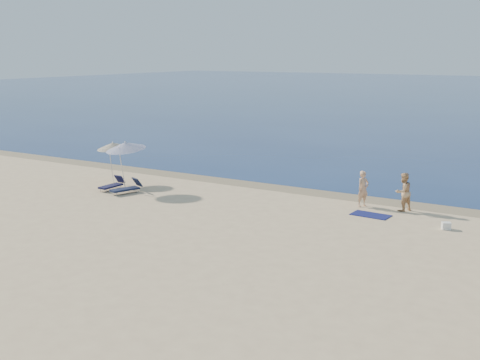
{
  "coord_description": "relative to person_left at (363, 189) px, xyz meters",
  "views": [
    {
      "loc": [
        11.08,
        -7.61,
        6.87
      ],
      "look_at": [
        -2.98,
        16.0,
        1.0
      ],
      "focal_mm": 45.0,
      "sensor_mm": 36.0,
      "label": 1
    }
  ],
  "objects": [
    {
      "name": "person_left",
      "position": [
        0.0,
        0.0,
        0.0
      ],
      "size": [
        0.63,
        0.71,
        1.64
      ],
      "primitive_type": "imported",
      "rotation": [
        0.0,
        0.0,
        1.07
      ],
      "color": "tan",
      "rests_on": "ground"
    },
    {
      "name": "lounger_left",
      "position": [
        -12.13,
        -3.21,
        -0.58
      ],
      "size": [
        0.52,
        1.51,
        0.66
      ],
      "rotation": [
        0.0,
        0.0,
        -0.02
      ],
      "color": "#15163B",
      "rests_on": "ground"
    },
    {
      "name": "umbrella_near",
      "position": [
        -11.37,
        -2.95,
        1.45
      ],
      "size": [
        2.47,
        2.49,
        2.62
      ],
      "rotation": [
        0.0,
        0.0,
        -0.26
      ],
      "color": "silver",
      "rests_on": "ground"
    },
    {
      "name": "beach_towel",
      "position": [
        0.82,
        -1.28,
        -0.81
      ],
      "size": [
        1.68,
        1.02,
        0.03
      ],
      "primitive_type": "cube",
      "rotation": [
        0.0,
        0.0,
        -0.07
      ],
      "color": "#0E124A",
      "rests_on": "ground"
    },
    {
      "name": "person_right",
      "position": [
        1.77,
        0.18,
        0.03
      ],
      "size": [
        0.98,
        1.04,
        1.71
      ],
      "primitive_type": "imported",
      "rotation": [
        0.0,
        0.0,
        -2.1
      ],
      "color": "tan",
      "rests_on": "ground"
    },
    {
      "name": "white_bag",
      "position": [
        4.07,
        -1.76,
        -0.68
      ],
      "size": [
        0.42,
        0.4,
        0.28
      ],
      "primitive_type": "cube",
      "rotation": [
        0.0,
        0.0,
        0.43
      ],
      "color": "white",
      "rests_on": "ground"
    },
    {
      "name": "umbrella_far",
      "position": [
        -13.25,
        -1.84,
        1.17
      ],
      "size": [
        1.96,
        1.98,
        2.28
      ],
      "rotation": [
        0.0,
        0.0,
        -0.16
      ],
      "color": "silver",
      "rests_on": "ground"
    },
    {
      "name": "wet_sand_strip",
      "position": [
        -2.34,
        1.47,
        -0.82
      ],
      "size": [
        240.0,
        1.6,
        0.0
      ],
      "primitive_type": "cube",
      "color": "#847254",
      "rests_on": "ground"
    },
    {
      "name": "lounger_right",
      "position": [
        -10.94,
        -3.45,
        -0.56
      ],
      "size": [
        1.02,
        1.69,
        0.71
      ],
      "rotation": [
        0.0,
        0.0,
        -0.33
      ],
      "color": "#131B36",
      "rests_on": "ground"
    }
  ]
}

